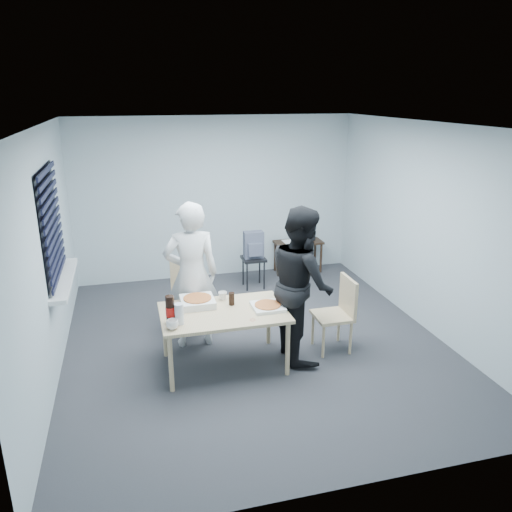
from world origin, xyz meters
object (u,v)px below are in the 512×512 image
object	(u,v)px
chair_far	(188,290)
backpack	(254,245)
dining_table	(224,316)
person_black	(301,283)
stool	(254,264)
chair_right	(339,309)
mug_a	(172,325)
mug_b	(223,296)
person_white	(192,275)
soda_bottle	(170,310)
side_table	(298,246)

from	to	relation	value
chair_far	backpack	world-z (taller)	backpack
dining_table	person_black	distance (m)	0.95
backpack	stool	bearing A→B (deg)	69.34
dining_table	stool	size ratio (longest dim) A/B	2.79
chair_right	mug_a	world-z (taller)	chair_right
dining_table	chair_far	xyz separation A→B (m)	(-0.25, 1.08, -0.09)
chair_right	mug_b	size ratio (longest dim) A/B	8.90
dining_table	chair_far	world-z (taller)	chair_far
backpack	mug_a	world-z (taller)	backpack
person_white	soda_bottle	distance (m)	0.83
chair_right	mug_a	distance (m)	2.01
person_white	side_table	distance (m)	3.00
backpack	mug_a	bearing A→B (deg)	-141.37
mug_b	person_white	bearing A→B (deg)	136.90
dining_table	backpack	xyz separation A→B (m)	(0.91, 2.21, 0.09)
backpack	soda_bottle	world-z (taller)	soda_bottle
mug_b	dining_table	bearing A→B (deg)	-99.65
person_black	backpack	xyz separation A→B (m)	(0.00, 2.17, -0.19)
side_table	backpack	xyz separation A→B (m)	(-0.91, -0.52, 0.23)
dining_table	side_table	bearing A→B (deg)	56.28
dining_table	mug_a	xyz separation A→B (m)	(-0.58, -0.29, 0.11)
mug_b	soda_bottle	size ratio (longest dim) A/B	0.33
stool	chair_right	bearing A→B (deg)	-77.46
chair_far	soda_bottle	world-z (taller)	soda_bottle
dining_table	chair_right	bearing A→B (deg)	1.73
chair_right	mug_b	bearing A→B (deg)	168.45
backpack	soda_bottle	size ratio (longest dim) A/B	1.38
chair_far	mug_a	distance (m)	1.42
side_table	backpack	distance (m)	1.07
chair_right	backpack	bearing A→B (deg)	102.61
side_table	mug_b	bearing A→B (deg)	-126.23
dining_table	mug_b	distance (m)	0.34
chair_right	stool	xyz separation A→B (m)	(-0.48, 2.18, -0.13)
mug_b	person_black	bearing A→B (deg)	-18.09
soda_bottle	dining_table	bearing A→B (deg)	15.04
chair_right	person_black	bearing A→B (deg)	-179.47
dining_table	mug_b	world-z (taller)	mug_b
person_white	backpack	bearing A→B (deg)	-126.04
side_table	mug_a	bearing A→B (deg)	-128.46
side_table	stool	xyz separation A→B (m)	(-0.91, -0.50, -0.08)
person_black	mug_b	size ratio (longest dim) A/B	17.70
dining_table	person_black	size ratio (longest dim) A/B	0.77
chair_right	person_white	size ratio (longest dim) A/B	0.50
person_black	side_table	size ratio (longest dim) A/B	2.19
chair_right	soda_bottle	bearing A→B (deg)	-174.26
side_table	mug_b	distance (m)	3.00
person_black	mug_a	bearing A→B (deg)	102.59
dining_table	backpack	bearing A→B (deg)	67.66
chair_far	mug_b	xyz separation A→B (m)	(0.31, -0.76, 0.20)
backpack	mug_a	size ratio (longest dim) A/B	3.39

